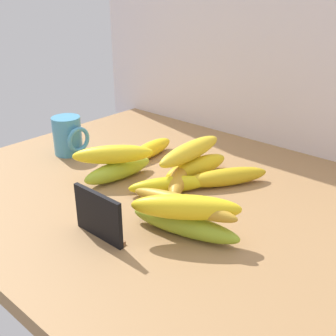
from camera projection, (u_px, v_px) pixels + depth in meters
counter_top at (191, 208)px, 81.38cm from camera, size 110.00×76.00×3.00cm
back_wall at (300, 17)px, 94.04cm from camera, size 130.00×2.00×70.00cm
chalkboard_sign at (99, 217)px, 67.92cm from camera, size 11.00×1.80×8.40cm
coffee_mug at (68, 136)px, 101.11cm from camera, size 8.50×7.00×9.45cm
banana_0 at (184, 225)px, 69.28cm from camera, size 20.22×8.32×3.91cm
banana_1 at (227, 177)px, 86.33cm from camera, size 13.00×17.62×3.77cm
banana_2 at (118, 170)px, 88.98cm from camera, size 6.33×17.28×4.16cm
banana_3 at (197, 167)px, 90.38cm from camera, size 6.91×17.69×4.22cm
banana_4 at (179, 177)px, 86.60cm from camera, size 13.39×17.36×3.72cm
banana_5 at (170, 185)px, 83.50cm from camera, size 12.83×15.85×3.41cm
banana_6 at (151, 149)px, 100.66cm from camera, size 5.08×15.32×3.73cm
banana_7 at (183, 204)px, 68.40cm from camera, size 19.80×6.77×3.23cm
banana_8 at (113, 154)px, 86.54cm from camera, size 14.09×15.63×3.98cm
banana_9 at (186, 207)px, 66.58cm from camera, size 17.14×14.12×4.21cm
banana_10 at (190, 151)px, 88.18cm from camera, size 4.60×20.14×3.99cm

